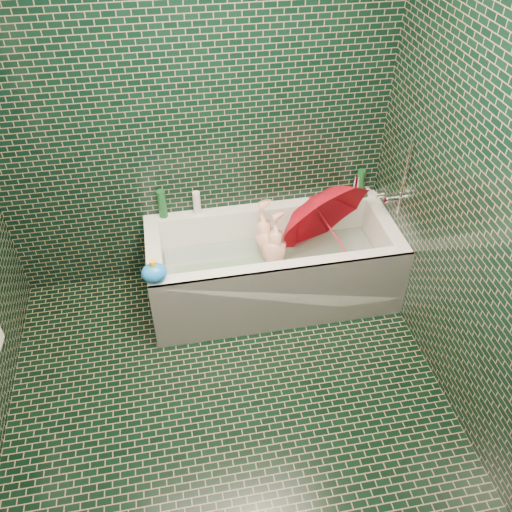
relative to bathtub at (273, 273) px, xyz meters
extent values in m
plane|color=black|center=(-0.45, -1.01, -0.21)|extent=(2.80, 2.80, 0.00)
plane|color=black|center=(-0.45, 0.39, 1.04)|extent=(2.80, 0.00, 2.80)
plane|color=black|center=(0.85, -1.01, 1.04)|extent=(0.00, 2.80, 2.80)
cube|color=white|center=(0.00, 0.02, -0.14)|extent=(1.70, 0.75, 0.15)
cube|color=white|center=(0.00, 0.34, 0.14)|extent=(1.70, 0.10, 0.40)
cube|color=white|center=(0.00, -0.31, 0.14)|extent=(1.70, 0.10, 0.40)
cube|color=white|center=(0.80, 0.02, 0.14)|extent=(0.10, 0.55, 0.40)
cube|color=white|center=(-0.80, 0.02, 0.14)|extent=(0.10, 0.55, 0.40)
cube|color=white|center=(0.00, -0.35, 0.06)|extent=(1.70, 0.02, 0.55)
cube|color=green|center=(0.00, 0.02, -0.06)|extent=(1.35, 0.47, 0.01)
cube|color=silver|center=(0.00, 0.02, 0.09)|extent=(1.48, 0.53, 0.00)
cylinder|color=silver|center=(0.83, 0.02, 0.52)|extent=(0.14, 0.05, 0.05)
cylinder|color=silver|center=(0.75, 0.08, 0.52)|extent=(0.05, 0.04, 0.04)
cylinder|color=silver|center=(0.82, -0.08, 0.74)|extent=(0.01, 0.01, 0.55)
imported|color=#F1AD96|center=(0.02, 0.05, 0.10)|extent=(0.94, 0.60, 0.27)
imported|color=red|center=(0.40, -0.02, 0.33)|extent=(0.91, 1.07, 0.92)
imported|color=white|center=(0.79, 0.32, 0.34)|extent=(0.10, 0.10, 0.22)
imported|color=#4C1E70|center=(0.69, 0.33, 0.34)|extent=(0.11, 0.11, 0.21)
imported|color=#154B21|center=(0.74, 0.31, 0.34)|extent=(0.13, 0.13, 0.15)
cylinder|color=#154B21|center=(0.71, 0.34, 0.44)|extent=(0.07, 0.07, 0.21)
cylinder|color=silver|center=(0.69, 0.35, 0.42)|extent=(0.06, 0.06, 0.17)
cylinder|color=#154B21|center=(-0.71, 0.36, 0.44)|extent=(0.07, 0.07, 0.21)
cylinder|color=white|center=(-0.47, 0.35, 0.43)|extent=(0.07, 0.07, 0.17)
ellipsoid|color=yellow|center=(0.66, 0.36, 0.37)|extent=(0.09, 0.08, 0.06)
sphere|color=yellow|center=(0.69, 0.36, 0.41)|extent=(0.04, 0.04, 0.04)
cone|color=orange|center=(0.72, 0.36, 0.40)|extent=(0.02, 0.02, 0.02)
ellipsoid|color=#1B7BF4|center=(-0.80, -0.30, 0.40)|extent=(0.19, 0.17, 0.12)
cylinder|color=yellow|center=(-0.80, -0.30, 0.47)|extent=(0.04, 0.04, 0.04)
camera|label=1|loc=(-0.65, -2.76, 2.59)|focal=38.00mm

